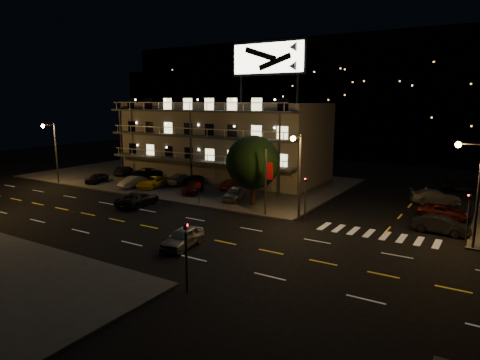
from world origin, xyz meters
The scene contains 29 objects.
ground centered at (0.00, 0.00, 0.00)m, with size 140.00×140.00×0.00m, color black.
curb_nw centered at (-14.00, 20.00, 0.07)m, with size 44.00×24.00×0.15m, color #3A3B38.
motel centered at (-9.94, 23.88, 5.34)m, with size 28.00×13.80×18.10m.
hill_backdrop centered at (-5.94, 68.78, 11.55)m, with size 120.00×25.00×24.00m.
streetlight_nw centered at (-26.00, 7.94, 4.96)m, with size 0.44×1.92×8.00m.
streetlight_nc centered at (8.50, 7.94, 4.96)m, with size 0.44×1.92×8.00m.
streetlight_ne centered at (22.14, 8.30, 4.96)m, with size 1.92×0.44×8.00m.
signal_nw centered at (9.00, 8.50, 2.57)m, with size 0.20×0.27×4.60m.
signal_sw centered at (9.00, -8.50, 2.57)m, with size 0.20×0.27×4.60m.
signal_ne centered at (22.00, 8.50, 2.57)m, with size 0.27×0.20×4.60m.
banner_north centered at (5.09, 8.40, 3.43)m, with size 0.83×0.16×6.40m.
stop_sign centered at (-3.00, 8.57, 1.71)m, with size 0.91×0.11×2.61m.
tree centered at (2.00, 11.17, 4.45)m, with size 5.75×5.54×7.25m.
lot_car_0 centered at (-21.56, 10.91, 0.77)m, with size 1.47×3.65×1.24m, color black.
lot_car_1 centered at (-15.26, 11.11, 0.82)m, with size 1.42×4.07×1.34m, color gray.
lot_car_2 centered at (-12.98, 12.48, 0.83)m, with size 2.27×4.92×1.37m, color yellow.
lot_car_3 centered at (-6.82, 12.53, 0.80)m, with size 1.81×4.45×1.29m, color #56180C.
lot_car_4 centered at (-0.78, 12.07, 0.88)m, with size 1.72×4.28×1.46m, color gray.
lot_car_5 centered at (-22.78, 17.00, 0.81)m, with size 1.39×4.00×1.32m, color black.
lot_car_6 centered at (-17.77, 17.02, 0.91)m, with size 2.51×5.45×1.52m, color black.
lot_car_7 centered at (-11.54, 15.95, 0.84)m, with size 1.94×4.78×1.39m, color gray.
lot_car_8 centered at (-9.96, 17.21, 0.78)m, with size 1.49×3.70×1.26m, color black.
lot_car_9 centered at (-3.78, 16.71, 0.77)m, with size 1.31×3.75×1.24m, color #56180C.
side_car_0 centered at (19.94, 11.25, 0.73)m, with size 1.55×4.45×1.47m, color black.
side_car_1 centered at (19.57, 16.52, 0.62)m, with size 2.05×4.44×1.24m, color #56180C.
side_car_2 centered at (18.07, 22.47, 0.74)m, with size 2.07×5.09×1.48m, color gray.
side_car_3 centered at (20.09, 30.80, 0.76)m, with size 1.78×4.43×1.51m, color black.
road_car_east centered at (3.86, -2.56, 0.73)m, with size 1.73×4.29×1.46m, color gray.
road_car_west centered at (-8.29, 5.07, 0.72)m, with size 2.38×5.17×1.44m, color black.
Camera 1 is at (23.60, -26.45, 10.87)m, focal length 32.00 mm.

